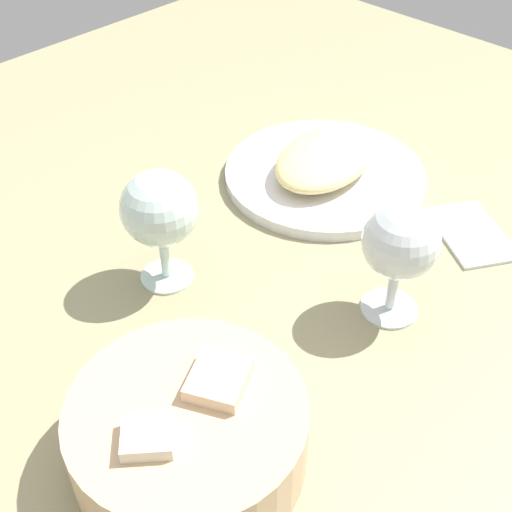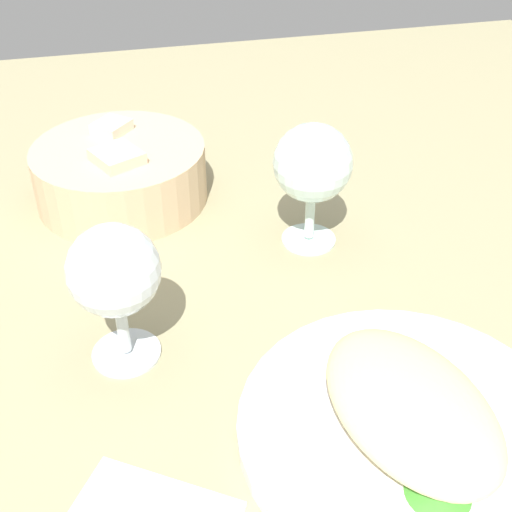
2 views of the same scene
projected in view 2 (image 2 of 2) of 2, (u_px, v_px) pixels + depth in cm
name	position (u px, v px, depth cm)	size (l,w,h in cm)	color
ground_plane	(226.00, 311.00, 63.29)	(140.00, 140.00, 2.00)	gray
plate	(406.00, 428.00, 50.11)	(25.22, 25.22, 1.40)	white
omelette	(411.00, 406.00, 48.60)	(16.56, 10.65, 3.68)	#F2D98F
lettuce_garnish	(439.00, 488.00, 44.60)	(4.51, 4.51, 1.12)	#3E8C2F
bread_basket	(121.00, 173.00, 75.49)	(19.10, 19.10, 7.79)	tan
wine_glass_near	(313.00, 167.00, 65.63)	(7.84, 7.84, 13.10)	silver
wine_glass_far	(114.00, 275.00, 52.30)	(7.42, 7.42, 12.71)	silver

